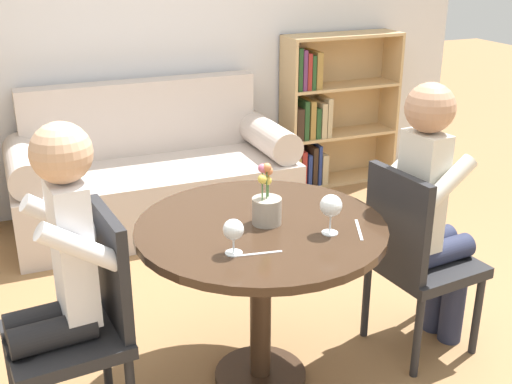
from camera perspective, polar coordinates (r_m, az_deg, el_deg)
ground_plane at (r=2.95m, az=0.39°, el=-16.17°), size 16.00×16.00×0.00m
back_wall at (r=4.52m, az=-11.24°, el=15.41°), size 5.20×0.05×2.70m
round_table at (r=2.62m, az=0.42°, el=-5.56°), size 1.01×1.01×0.74m
couch at (r=4.35m, az=-9.09°, el=1.19°), size 1.83×0.80×0.92m
bookshelf_right at (r=5.01m, az=6.10°, el=6.92°), size 0.91×0.28×1.15m
chair_left at (r=2.50m, az=-15.05°, el=-10.75°), size 0.46×0.46×0.90m
chair_right at (r=2.96m, az=13.87°, el=-5.39°), size 0.46×0.46×0.90m
person_left at (r=2.40m, az=-17.46°, el=-7.60°), size 0.44×0.37×1.25m
person_right at (r=2.94m, az=15.36°, el=-1.70°), size 0.44×0.37×1.26m
wine_glass_left at (r=2.29m, az=-2.02°, el=-3.47°), size 0.08×0.08×0.13m
wine_glass_right at (r=2.45m, az=6.68°, el=-1.32°), size 0.09×0.09×0.16m
flower_vase at (r=2.54m, az=0.93°, el=-1.22°), size 0.12×0.12×0.25m
knife_left_setting at (r=2.54m, az=9.14°, el=-3.33°), size 0.09×0.18×0.00m
fork_left_setting at (r=2.32m, az=0.05°, el=-5.52°), size 0.19×0.04×0.00m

